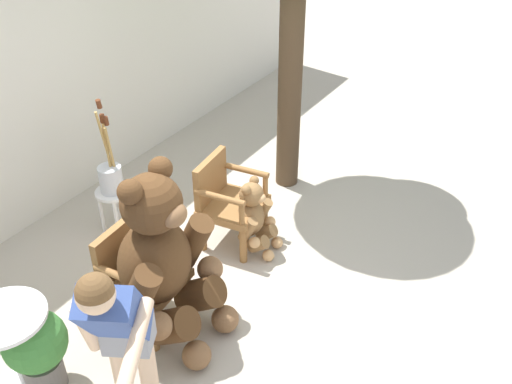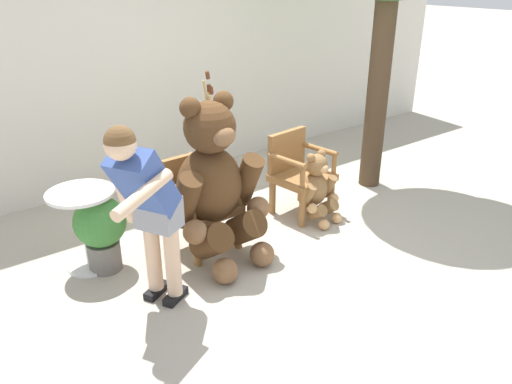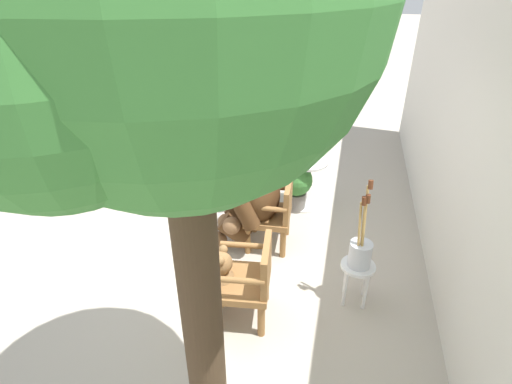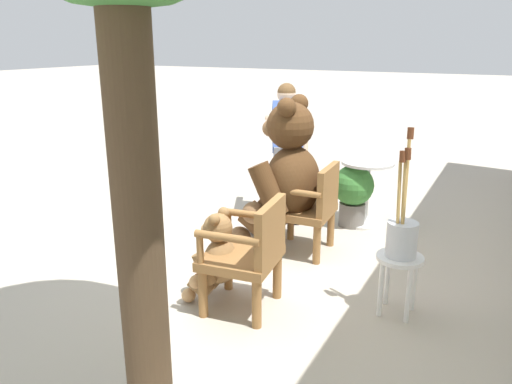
% 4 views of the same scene
% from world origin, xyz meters
% --- Properties ---
extents(ground_plane, '(60.00, 60.00, 0.00)m').
position_xyz_m(ground_plane, '(0.00, 0.00, 0.00)').
color(ground_plane, '#B2A899').
extents(back_wall, '(10.00, 0.16, 2.80)m').
position_xyz_m(back_wall, '(0.00, 2.40, 1.40)').
color(back_wall, silver).
rests_on(back_wall, ground).
extents(wooden_chair_left, '(0.59, 0.56, 0.86)m').
position_xyz_m(wooden_chair_left, '(-0.61, 0.51, 0.46)').
color(wooden_chair_left, olive).
rests_on(wooden_chair_left, ground).
extents(wooden_chair_right, '(0.62, 0.59, 0.86)m').
position_xyz_m(wooden_chair_right, '(0.59, 0.51, 0.46)').
color(wooden_chair_right, olive).
rests_on(wooden_chair_right, ground).
extents(teddy_bear_large, '(0.89, 0.86, 1.48)m').
position_xyz_m(teddy_bear_large, '(-0.60, 0.25, 0.72)').
color(teddy_bear_large, '#4C3019').
rests_on(teddy_bear_large, ground).
extents(teddy_bear_small, '(0.46, 0.45, 0.75)m').
position_xyz_m(teddy_bear_small, '(0.61, 0.23, 0.37)').
color(teddy_bear_small, olive).
rests_on(teddy_bear_small, ground).
extents(person_visitor, '(0.70, 0.71, 1.51)m').
position_xyz_m(person_visitor, '(-1.38, -0.08, 0.90)').
color(person_visitor, black).
rests_on(person_visitor, ground).
extents(white_stool, '(0.34, 0.34, 0.46)m').
position_xyz_m(white_stool, '(0.14, 1.52, 0.36)').
color(white_stool, white).
rests_on(white_stool, ground).
extents(brush_bucket, '(0.22, 0.22, 0.94)m').
position_xyz_m(brush_bucket, '(0.14, 1.51, 0.64)').
color(brush_bucket, silver).
rests_on(brush_bucket, white_stool).
extents(round_side_table, '(0.56, 0.56, 0.72)m').
position_xyz_m(round_side_table, '(-1.58, 0.78, 0.45)').
color(round_side_table, white).
rests_on(round_side_table, ground).
extents(patio_tree, '(1.78, 1.69, 3.77)m').
position_xyz_m(patio_tree, '(1.87, 0.51, 2.85)').
color(patio_tree, '#473523').
rests_on(patio_tree, ground).
extents(potted_plant, '(0.44, 0.44, 0.68)m').
position_xyz_m(potted_plant, '(-1.49, 0.66, 0.40)').
color(potted_plant, slate).
rests_on(potted_plant, ground).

